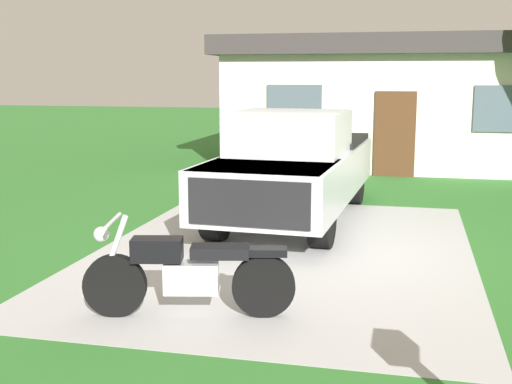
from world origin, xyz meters
TOP-DOWN VIEW (x-y plane):
  - ground_plane at (0.00, 0.00)m, footprint 80.00×80.00m
  - driveway_pad at (0.00, 0.00)m, footprint 5.25×7.37m
  - motorcycle at (-0.49, -2.77)m, footprint 2.18×0.84m
  - pickup_truck at (-0.23, 2.22)m, footprint 2.27×5.71m
  - neighbor_house at (1.32, 10.14)m, footprint 9.60×5.60m

SIDE VIEW (x-z plane):
  - ground_plane at x=0.00m, z-range 0.00..0.00m
  - driveway_pad at x=0.00m, z-range 0.00..0.01m
  - motorcycle at x=-0.49m, z-range -0.07..1.02m
  - pickup_truck at x=-0.23m, z-range 0.00..1.90m
  - neighbor_house at x=1.32m, z-range 0.04..3.54m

